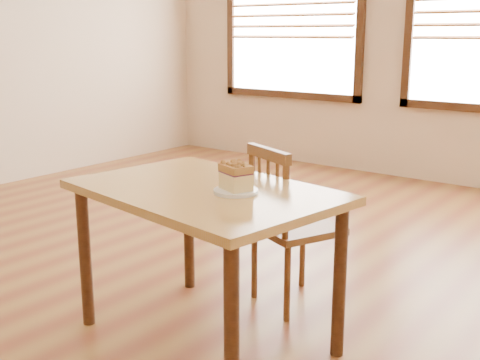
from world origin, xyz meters
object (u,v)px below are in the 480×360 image
Objects in this scene: cafe_table_main at (205,208)px; plate at (236,191)px; cafe_chair_main at (290,225)px; cake_slice at (236,176)px.

plate is (0.17, 0.01, 0.11)m from cafe_table_main.
plate is (0.07, -0.55, 0.31)m from cafe_chair_main.
cafe_table_main is 0.24m from cake_slice.
cafe_table_main is 0.20m from plate.
cake_slice reaches higher than cafe_table_main.
cafe_table_main is 0.61m from cafe_chair_main.
cafe_table_main is at bearing -155.02° from cake_slice.
cafe_chair_main is 0.63m from plate.
cafe_chair_main is 4.50× the size of plate.
cafe_chair_main is at bearing 87.84° from cafe_table_main.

